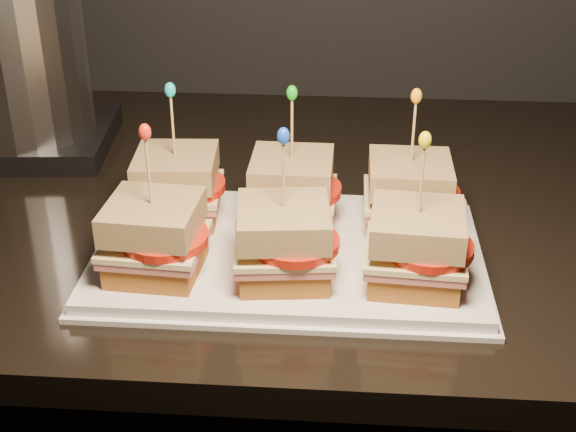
{
  "coord_description": "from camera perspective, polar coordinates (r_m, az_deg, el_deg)",
  "views": [
    {
      "loc": [
        -0.17,
        0.74,
        1.33
      ],
      "look_at": [
        -0.23,
        1.48,
        0.93
      ],
      "focal_mm": 50.0,
      "sensor_mm": 36.0,
      "label": 1
    }
  ],
  "objects": [
    {
      "name": "sandwich_1_cheese",
      "position": [
        0.9,
        0.27,
        1.67
      ],
      "size": [
        0.1,
        0.1,
        0.01
      ],
      "primitive_type": "cube",
      "rotation": [
        0.0,
        0.0,
        -0.02
      ],
      "color": "beige",
      "rests_on": "sandwich_1_ham"
    },
    {
      "name": "sandwich_4_bread_bot",
      "position": [
        0.81,
        -0.3,
        -3.52
      ],
      "size": [
        0.1,
        0.1,
        0.02
      ],
      "primitive_type": "cube",
      "rotation": [
        0.0,
        0.0,
        0.11
      ],
      "color": "#673510",
      "rests_on": "platter"
    },
    {
      "name": "sandwich_5_pick",
      "position": [
        0.76,
        9.45,
        2.24
      ],
      "size": [
        0.0,
        0.0,
        0.09
      ],
      "primitive_type": "cylinder",
      "color": "tan",
      "rests_on": "sandwich_5_bread_top"
    },
    {
      "name": "sandwich_4_frill",
      "position": [
        0.74,
        -0.33,
        5.71
      ],
      "size": [
        0.01,
        0.01,
        0.02
      ],
      "primitive_type": "ellipsoid",
      "color": "blue",
      "rests_on": "sandwich_4_pick"
    },
    {
      "name": "sandwich_0_cheese",
      "position": [
        0.91,
        -7.87,
        1.92
      ],
      "size": [
        0.1,
        0.1,
        0.01
      ],
      "primitive_type": "cube",
      "rotation": [
        0.0,
        0.0,
        0.06
      ],
      "color": "beige",
      "rests_on": "sandwich_0_ham"
    },
    {
      "name": "sandwich_3_tomato",
      "position": [
        0.8,
        -8.75,
        -1.53
      ],
      "size": [
        0.09,
        0.09,
        0.01
      ],
      "primitive_type": "cylinder",
      "color": "red",
      "rests_on": "sandwich_3_cheese"
    },
    {
      "name": "sandwich_3_cheese",
      "position": [
        0.81,
        -9.45,
        -1.74
      ],
      "size": [
        0.1,
        0.1,
        0.01
      ],
      "primitive_type": "cube",
      "rotation": [
        0.0,
        0.0,
        -0.07
      ],
      "color": "beige",
      "rests_on": "sandwich_3_ham"
    },
    {
      "name": "sandwich_5_tomato",
      "position": [
        0.79,
        9.98,
        -2.21
      ],
      "size": [
        0.09,
        0.09,
        0.01
      ],
      "primitive_type": "cylinder",
      "color": "red",
      "rests_on": "sandwich_5_cheese"
    },
    {
      "name": "sandwich_4_tomato",
      "position": [
        0.78,
        0.53,
        -1.89
      ],
      "size": [
        0.09,
        0.09,
        0.01
      ],
      "primitive_type": "cylinder",
      "color": "red",
      "rests_on": "sandwich_4_cheese"
    },
    {
      "name": "sandwich_4_bread_top",
      "position": [
        0.78,
        -0.31,
        -0.39
      ],
      "size": [
        0.1,
        0.1,
        0.03
      ],
      "primitive_type": "cube",
      "rotation": [
        0.0,
        0.0,
        0.11
      ],
      "color": "#653710",
      "rests_on": "sandwich_4_tomato"
    },
    {
      "name": "platter",
      "position": [
        0.87,
        0.0,
        -2.67
      ],
      "size": [
        0.41,
        0.25,
        0.02
      ],
      "primitive_type": "cube",
      "color": "white",
      "rests_on": "granite_slab"
    },
    {
      "name": "sandwich_2_frill",
      "position": [
        0.85,
        9.12,
        8.43
      ],
      "size": [
        0.01,
        0.01,
        0.02
      ],
      "primitive_type": "ellipsoid",
      "color": "orange",
      "rests_on": "sandwich_2_pick"
    },
    {
      "name": "sandwich_4_ham",
      "position": [
        0.8,
        -0.3,
        -2.54
      ],
      "size": [
        0.11,
        0.1,
        0.01
      ],
      "primitive_type": "cube",
      "rotation": [
        0.0,
        0.0,
        0.11
      ],
      "color": "#B2554B",
      "rests_on": "sandwich_4_bread_bot"
    },
    {
      "name": "sandwich_3_frill",
      "position": [
        0.76,
        -10.14,
        5.9
      ],
      "size": [
        0.01,
        0.01,
        0.02
      ],
      "primitive_type": "ellipsoid",
      "color": "red",
      "rests_on": "sandwich_3_pick"
    },
    {
      "name": "sandwich_4_cheese",
      "position": [
        0.79,
        -0.31,
        -2.11
      ],
      "size": [
        0.11,
        0.1,
        0.01
      ],
      "primitive_type": "cube",
      "rotation": [
        0.0,
        0.0,
        0.11
      ],
      "color": "beige",
      "rests_on": "sandwich_4_ham"
    },
    {
      "name": "sandwich_1_tomato",
      "position": [
        0.89,
        1.02,
        1.91
      ],
      "size": [
        0.09,
        0.09,
        0.01
      ],
      "primitive_type": "cylinder",
      "color": "red",
      "rests_on": "sandwich_1_cheese"
    },
    {
      "name": "sandwich_2_pick",
      "position": [
        0.87,
        8.89,
        5.64
      ],
      "size": [
        0.0,
        0.0,
        0.09
      ],
      "primitive_type": "cylinder",
      "color": "tan",
      "rests_on": "sandwich_2_bread_top"
    },
    {
      "name": "sandwich_2_cheese",
      "position": [
        0.9,
        8.55,
        1.38
      ],
      "size": [
        0.1,
        0.1,
        0.01
      ],
      "primitive_type": "cube",
      "rotation": [
        0.0,
        0.0,
        -0.01
      ],
      "color": "beige",
      "rests_on": "sandwich_2_ham"
    },
    {
      "name": "sandwich_1_pick",
      "position": [
        0.87,
        0.28,
        5.95
      ],
      "size": [
        0.0,
        0.0,
        0.09
      ],
      "primitive_type": "cylinder",
      "color": "tan",
      "rests_on": "sandwich_1_bread_top"
    },
    {
      "name": "sandwich_0_tomato",
      "position": [
        0.9,
        -7.23,
        2.16
      ],
      "size": [
        0.09,
        0.09,
        0.01
      ],
      "primitive_type": "cylinder",
      "color": "red",
      "rests_on": "sandwich_0_cheese"
    },
    {
      "name": "sandwich_5_bread_top",
      "position": [
        0.78,
        9.19,
        -0.72
      ],
      "size": [
        0.1,
        0.1,
        0.03
      ],
      "primitive_type": "cube",
      "rotation": [
        0.0,
        0.0,
        -0.07
      ],
      "color": "#653710",
      "rests_on": "sandwich_5_tomato"
    },
    {
      "name": "sandwich_5_ham",
      "position": [
        0.8,
        9.01,
        -2.86
      ],
      "size": [
        0.1,
        0.1,
        0.01
      ],
      "primitive_type": "cube",
      "rotation": [
        0.0,
        0.0,
        -0.07
      ],
      "color": "#B2554B",
      "rests_on": "sandwich_5_bread_bot"
    },
    {
      "name": "sandwich_0_ham",
      "position": [
        0.92,
        -7.84,
        1.53
      ],
      "size": [
        0.1,
        0.1,
        0.01
      ],
      "primitive_type": "cube",
      "rotation": [
        0.0,
        0.0,
        0.06
      ],
      "color": "#B2554B",
      "rests_on": "sandwich_0_bread_bot"
    },
    {
      "name": "appliance_body",
      "position": [
        1.15,
        -19.19,
        11.81
      ],
      "size": [
        0.2,
        0.2,
        0.26
      ],
      "primitive_type": "cylinder",
      "color": "silver",
      "rests_on": "appliance_base"
    },
    {
      "name": "sandwich_0_pick",
      "position": [
        0.88,
        -8.18,
        6.12
      ],
      "size": [
        0.0,
        0.0,
        0.09
      ],
      "primitive_type": "cylinder",
      "color": "tan",
      "rests_on": "sandwich_0_bread_top"
    },
    {
      "name": "sandwich_0_bread_top",
      "position": [
        0.9,
        -7.99,
        3.47
      ],
      "size": [
        0.09,
        0.09,
        0.03
      ],
      "primitive_type": "cube",
      "rotation": [
        0.0,
        0.0,
        0.06
      ],
      "color": "#653710",
      "rests_on": "sandwich_0_tomato"
    },
    {
      "name": "sandwich_0_bread_bot",
      "position": [
        0.92,
        -7.78,
        0.64
      ],
      "size": [
        0.09,
        0.09,
        0.02
      ],
      "primitive_type": "cube",
      "rotation": [
        0.0,
        0.0,
        0.06
      ],
      "color": "#673510",
      "rests_on": "platter"
    },
    {
      "name": "granite_slab",
      "position": [
        1.04,
        -7.29,
        0.96
      ],
      "size": [
        2.29,
        0.74,
        0.04
      ],
      "primitive_type": "cube",
      "color": "black",
      "rests_on": "cabinet"
    },
    {
      "name": "sandwich_2_ham",
      "position": [
        0.9,
        8.52,
        0.99
      ],
      "size": [
        0.1,
        0.09,
        0.01
      ],
      "primitive_type": "cube",
      "rotation": [
        0.0,
        0.0,
        -0.01
      ],
      "color": "#B2554B",
      "rests_on": "sandwich_2_bread_bot"
    },
    {
      "name": "sandwich_2_tomato",
      "position": [
        0.89,
        9.38,
        1.61
      ],
      "size": [
        0.09,
        0.09,
        0.01
      ],
      "primitive_type": "cylinder",
      "color": "red",
      "rests_on": "sandwich_2_cheese"
    },
    {
      "name": "appliance_base",
      "position": [
        1.2,
        -18.12,
        5.29
      ],
      "size": [
        0.25,
        0.21,
        0.03
      ],
      "primitive_type": "cube",
      "rotation": [
        0.0,
        0.0,
        0.08
      ],
      "color": "#262628",
      "rests_on": "granite_slab"
    },
    {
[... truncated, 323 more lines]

